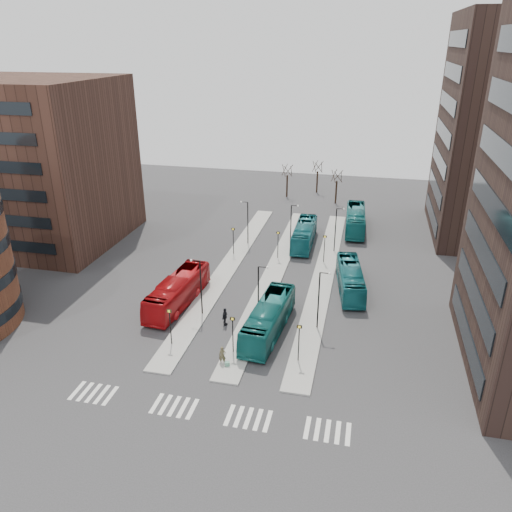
% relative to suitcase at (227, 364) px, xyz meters
% --- Properties ---
extents(ground, '(160.00, 160.00, 0.00)m').
position_rel_suitcase_xyz_m(ground, '(-1.66, -9.86, -0.26)').
color(ground, '#2D2D30').
rests_on(ground, ground).
extents(island_left, '(2.50, 45.00, 0.15)m').
position_rel_suitcase_xyz_m(island_left, '(-5.66, 20.14, -0.18)').
color(island_left, gray).
rests_on(island_left, ground).
extents(island_mid, '(2.50, 45.00, 0.15)m').
position_rel_suitcase_xyz_m(island_mid, '(0.34, 20.14, -0.18)').
color(island_mid, gray).
rests_on(island_mid, ground).
extents(island_right, '(2.50, 45.00, 0.15)m').
position_rel_suitcase_xyz_m(island_right, '(6.34, 20.14, -0.18)').
color(island_right, gray).
rests_on(island_right, ground).
extents(suitcase, '(0.51, 0.46, 0.52)m').
position_rel_suitcase_xyz_m(suitcase, '(0.00, 0.00, 0.00)').
color(suitcase, '#1C4E9E').
rests_on(suitcase, ground).
extents(red_bus, '(3.68, 11.71, 3.21)m').
position_rel_suitcase_xyz_m(red_bus, '(-8.28, 9.71, 1.35)').
color(red_bus, '#AD0D11').
rests_on(red_bus, ground).
extents(teal_bus_a, '(3.57, 11.49, 3.15)m').
position_rel_suitcase_xyz_m(teal_bus_a, '(2.37, 6.36, 1.32)').
color(teal_bus_a, '#13605D').
rests_on(teal_bus_a, ground).
extents(teal_bus_b, '(2.75, 10.90, 3.02)m').
position_rel_suitcase_xyz_m(teal_bus_b, '(2.59, 29.94, 1.25)').
color(teal_bus_b, '#15646C').
rests_on(teal_bus_b, ground).
extents(teal_bus_c, '(3.96, 10.74, 2.92)m').
position_rel_suitcase_xyz_m(teal_bus_c, '(9.62, 17.22, 1.20)').
color(teal_bus_c, '#15656B').
rests_on(teal_bus_c, ground).
extents(teal_bus_d, '(3.18, 11.71, 3.23)m').
position_rel_suitcase_xyz_m(teal_bus_d, '(9.27, 37.38, 1.36)').
color(teal_bus_d, '#15686A').
rests_on(teal_bus_d, ground).
extents(traveller, '(0.69, 0.52, 1.73)m').
position_rel_suitcase_xyz_m(traveller, '(-0.54, 0.36, 0.61)').
color(traveller, '#4D472E').
rests_on(traveller, ground).
extents(commuter_a, '(1.01, 0.85, 1.85)m').
position_rel_suitcase_xyz_m(commuter_a, '(-10.24, 9.46, 0.67)').
color(commuter_a, black).
rests_on(commuter_a, ground).
extents(commuter_b, '(0.59, 1.16, 1.90)m').
position_rel_suitcase_xyz_m(commuter_b, '(-2.16, 6.71, 0.69)').
color(commuter_b, black).
rests_on(commuter_b, ground).
extents(commuter_c, '(1.07, 1.31, 1.77)m').
position_rel_suitcase_xyz_m(commuter_c, '(1.31, 6.54, 0.63)').
color(commuter_c, black).
rests_on(commuter_c, ground).
extents(crosswalk_stripes, '(22.35, 2.40, 0.01)m').
position_rel_suitcase_xyz_m(crosswalk_stripes, '(0.09, -5.86, -0.25)').
color(crosswalk_stripes, silver).
rests_on(crosswalk_stripes, ground).
extents(office_block, '(25.00, 20.12, 22.00)m').
position_rel_suitcase_xyz_m(office_block, '(-35.66, 24.12, 10.74)').
color(office_block, '#41271E').
rests_on(office_block, ground).
extents(sign_poles, '(12.45, 22.12, 3.65)m').
position_rel_suitcase_xyz_m(sign_poles, '(-0.06, 13.14, 2.15)').
color(sign_poles, black).
rests_on(sign_poles, ground).
extents(lamp_posts, '(14.04, 20.24, 6.12)m').
position_rel_suitcase_xyz_m(lamp_posts, '(0.98, 18.14, 3.32)').
color(lamp_posts, black).
rests_on(lamp_posts, ground).
extents(bare_trees, '(10.97, 8.14, 5.90)m').
position_rel_suitcase_xyz_m(bare_trees, '(1.01, 52.81, 2.47)').
color(bare_trees, black).
rests_on(bare_trees, ground).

